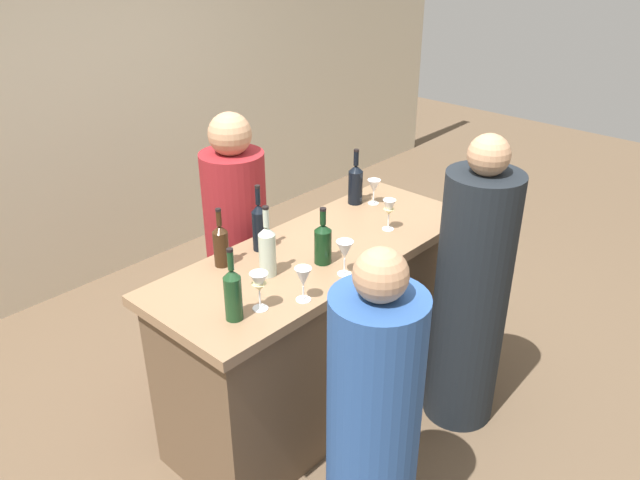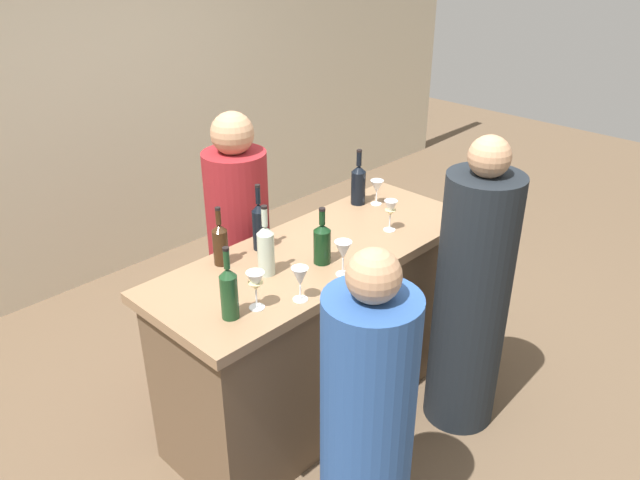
{
  "view_description": "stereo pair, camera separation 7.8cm",
  "coord_description": "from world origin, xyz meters",
  "px_view_note": "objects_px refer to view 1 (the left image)",
  "views": [
    {
      "loc": [
        -2.03,
        -1.87,
        2.44
      ],
      "look_at": [
        0.0,
        0.0,
        1.02
      ],
      "focal_mm": 35.49,
      "sensor_mm": 36.0,
      "label": 1
    },
    {
      "loc": [
        -1.98,
        -1.92,
        2.44
      ],
      "look_at": [
        0.0,
        0.0,
        1.02
      ],
      "focal_mm": 35.49,
      "sensor_mm": 36.0,
      "label": 2
    }
  ],
  "objects_px": {
    "wine_glass_far_center": "(374,187)",
    "wine_bottle_rightmost_dark_green": "(323,242)",
    "wine_bottle_second_right_near_black": "(259,226)",
    "wine_bottle_far_right_near_black": "(355,183)",
    "wine_bottle_center_clear_pale": "(267,249)",
    "wine_glass_near_left": "(303,278)",
    "wine_bottle_second_left_amber_brown": "(221,244)",
    "wine_glass_far_left": "(389,209)",
    "person_center_guest": "(373,424)",
    "wine_bottle_leftmost_olive_green": "(233,293)",
    "person_left_guest": "(471,298)",
    "wine_glass_near_right": "(259,284)",
    "wine_glass_near_center": "(345,251)",
    "person_right_guest": "(238,256)"
  },
  "relations": [
    {
      "from": "wine_glass_far_center",
      "to": "wine_bottle_rightmost_dark_green",
      "type": "bearing_deg",
      "value": -160.37
    },
    {
      "from": "wine_bottle_second_right_near_black",
      "to": "wine_bottle_far_right_near_black",
      "type": "bearing_deg",
      "value": 1.39
    },
    {
      "from": "wine_bottle_center_clear_pale",
      "to": "wine_glass_near_left",
      "type": "distance_m",
      "value": 0.28
    },
    {
      "from": "wine_bottle_second_left_amber_brown",
      "to": "wine_bottle_second_right_near_black",
      "type": "height_order",
      "value": "wine_bottle_second_right_near_black"
    },
    {
      "from": "wine_glass_near_left",
      "to": "wine_glass_far_center",
      "type": "relative_size",
      "value": 1.08
    },
    {
      "from": "wine_glass_far_left",
      "to": "person_center_guest",
      "type": "relative_size",
      "value": 0.12
    },
    {
      "from": "wine_bottle_second_left_amber_brown",
      "to": "wine_glass_near_left",
      "type": "height_order",
      "value": "wine_bottle_second_left_amber_brown"
    },
    {
      "from": "wine_bottle_second_left_amber_brown",
      "to": "wine_glass_far_center",
      "type": "xyz_separation_m",
      "value": [
        1.05,
        -0.08,
        -0.01
      ]
    },
    {
      "from": "wine_bottle_leftmost_olive_green",
      "to": "wine_bottle_second_left_amber_brown",
      "type": "bearing_deg",
      "value": 56.55
    },
    {
      "from": "person_left_guest",
      "to": "person_center_guest",
      "type": "xyz_separation_m",
      "value": [
        -0.97,
        -0.15,
        -0.07
      ]
    },
    {
      "from": "wine_bottle_second_left_amber_brown",
      "to": "wine_glass_far_center",
      "type": "distance_m",
      "value": 1.05
    },
    {
      "from": "wine_bottle_far_right_near_black",
      "to": "person_center_guest",
      "type": "relative_size",
      "value": 0.22
    },
    {
      "from": "wine_bottle_leftmost_olive_green",
      "to": "wine_bottle_second_right_near_black",
      "type": "xyz_separation_m",
      "value": [
        0.48,
        0.37,
        0.01
      ]
    },
    {
      "from": "wine_bottle_leftmost_olive_green",
      "to": "wine_bottle_second_left_amber_brown",
      "type": "relative_size",
      "value": 1.11
    },
    {
      "from": "wine_bottle_far_right_near_black",
      "to": "wine_bottle_rightmost_dark_green",
      "type": "bearing_deg",
      "value": -152.45
    },
    {
      "from": "wine_bottle_far_right_near_black",
      "to": "wine_glass_far_left",
      "type": "bearing_deg",
      "value": -112.97
    },
    {
      "from": "wine_bottle_second_left_amber_brown",
      "to": "wine_bottle_rightmost_dark_green",
      "type": "relative_size",
      "value": 1.03
    },
    {
      "from": "wine_glass_far_left",
      "to": "wine_glass_far_center",
      "type": "relative_size",
      "value": 1.16
    },
    {
      "from": "wine_bottle_center_clear_pale",
      "to": "wine_glass_near_left",
      "type": "height_order",
      "value": "wine_bottle_center_clear_pale"
    },
    {
      "from": "wine_glass_far_left",
      "to": "wine_bottle_leftmost_olive_green",
      "type": "bearing_deg",
      "value": -177.99
    },
    {
      "from": "wine_glass_far_center",
      "to": "wine_bottle_far_right_near_black",
      "type": "bearing_deg",
      "value": 127.65
    },
    {
      "from": "wine_bottle_second_right_near_black",
      "to": "person_left_guest",
      "type": "bearing_deg",
      "value": -50.74
    },
    {
      "from": "wine_bottle_second_right_near_black",
      "to": "wine_bottle_far_right_near_black",
      "type": "relative_size",
      "value": 1.06
    },
    {
      "from": "wine_glass_far_center",
      "to": "person_center_guest",
      "type": "height_order",
      "value": "person_center_guest"
    },
    {
      "from": "wine_bottle_rightmost_dark_green",
      "to": "wine_glass_far_left",
      "type": "distance_m",
      "value": 0.5
    },
    {
      "from": "wine_glass_near_right",
      "to": "wine_glass_far_left",
      "type": "distance_m",
      "value": 0.97
    },
    {
      "from": "wine_bottle_second_left_amber_brown",
      "to": "wine_glass_near_left",
      "type": "bearing_deg",
      "value": -85.73
    },
    {
      "from": "wine_bottle_leftmost_olive_green",
      "to": "wine_glass_near_center",
      "type": "distance_m",
      "value": 0.58
    },
    {
      "from": "wine_bottle_second_left_amber_brown",
      "to": "wine_glass_far_left",
      "type": "relative_size",
      "value": 1.73
    },
    {
      "from": "wine_glass_far_left",
      "to": "wine_glass_near_left",
      "type": "bearing_deg",
      "value": -169.37
    },
    {
      "from": "wine_bottle_second_right_near_black",
      "to": "wine_glass_far_center",
      "type": "bearing_deg",
      "value": -4.53
    },
    {
      "from": "wine_bottle_leftmost_olive_green",
      "to": "wine_bottle_center_clear_pale",
      "type": "bearing_deg",
      "value": 25.16
    },
    {
      "from": "wine_bottle_second_right_near_black",
      "to": "wine_bottle_rightmost_dark_green",
      "type": "xyz_separation_m",
      "value": [
        0.11,
        -0.32,
        -0.02
      ]
    },
    {
      "from": "person_center_guest",
      "to": "wine_glass_near_right",
      "type": "bearing_deg",
      "value": 5.84
    },
    {
      "from": "wine_bottle_far_right_near_black",
      "to": "person_left_guest",
      "type": "distance_m",
      "value": 0.92
    },
    {
      "from": "wine_bottle_center_clear_pale",
      "to": "person_right_guest",
      "type": "bearing_deg",
      "value": 62.28
    },
    {
      "from": "wine_bottle_center_clear_pale",
      "to": "wine_glass_far_left",
      "type": "distance_m",
      "value": 0.76
    },
    {
      "from": "wine_glass_near_center",
      "to": "person_center_guest",
      "type": "height_order",
      "value": "person_center_guest"
    },
    {
      "from": "wine_glass_far_left",
      "to": "wine_glass_far_center",
      "type": "xyz_separation_m",
      "value": [
        0.21,
        0.26,
        -0.01
      ]
    },
    {
      "from": "wine_bottle_second_right_near_black",
      "to": "person_center_guest",
      "type": "height_order",
      "value": "person_center_guest"
    },
    {
      "from": "wine_bottle_second_right_near_black",
      "to": "person_left_guest",
      "type": "height_order",
      "value": "person_left_guest"
    },
    {
      "from": "wine_glass_near_right",
      "to": "wine_glass_near_center",
      "type": "bearing_deg",
      "value": -8.93
    },
    {
      "from": "wine_glass_far_left",
      "to": "person_left_guest",
      "type": "distance_m",
      "value": 0.61
    },
    {
      "from": "wine_bottle_leftmost_olive_green",
      "to": "wine_glass_far_left",
      "type": "distance_m",
      "value": 1.09
    },
    {
      "from": "wine_bottle_second_left_amber_brown",
      "to": "wine_bottle_center_clear_pale",
      "type": "xyz_separation_m",
      "value": [
        0.09,
        -0.22,
        0.02
      ]
    },
    {
      "from": "wine_bottle_second_right_near_black",
      "to": "wine_glass_near_left",
      "type": "xyz_separation_m",
      "value": [
        -0.19,
        -0.48,
        -0.02
      ]
    },
    {
      "from": "wine_bottle_rightmost_dark_green",
      "to": "person_center_guest",
      "type": "height_order",
      "value": "person_center_guest"
    },
    {
      "from": "wine_bottle_leftmost_olive_green",
      "to": "wine_glass_far_left",
      "type": "height_order",
      "value": "wine_bottle_leftmost_olive_green"
    },
    {
      "from": "wine_bottle_second_left_amber_brown",
      "to": "person_right_guest",
      "type": "distance_m",
      "value": 0.66
    },
    {
      "from": "wine_bottle_second_right_near_black",
      "to": "person_right_guest",
      "type": "xyz_separation_m",
      "value": [
        0.17,
        0.39,
        -0.38
      ]
    }
  ]
}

